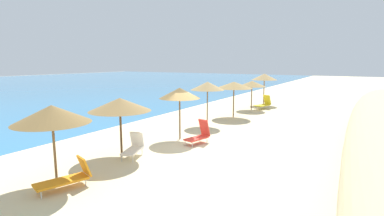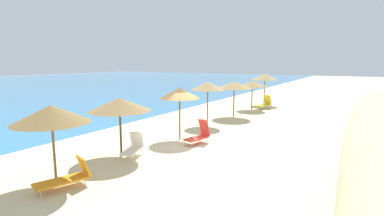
% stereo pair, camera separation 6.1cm
% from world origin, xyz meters
% --- Properties ---
extents(ground_plane, '(160.00, 160.00, 0.00)m').
position_xyz_m(ground_plane, '(0.00, 0.00, 0.00)').
color(ground_plane, beige).
extents(beach_umbrella_2, '(2.45, 2.45, 2.68)m').
position_xyz_m(beach_umbrella_2, '(-6.28, 1.62, 2.38)').
color(beach_umbrella_2, brown).
rests_on(beach_umbrella_2, ground_plane).
extents(beach_umbrella_3, '(2.62, 2.62, 2.55)m').
position_xyz_m(beach_umbrella_3, '(-2.98, 1.86, 2.27)').
color(beach_umbrella_3, brown).
rests_on(beach_umbrella_3, ground_plane).
extents(beach_umbrella_4, '(2.13, 2.13, 2.73)m').
position_xyz_m(beach_umbrella_4, '(0.75, 1.28, 2.44)').
color(beach_umbrella_4, brown).
rests_on(beach_umbrella_4, ground_plane).
extents(beach_umbrella_5, '(2.15, 2.15, 2.80)m').
position_xyz_m(beach_umbrella_5, '(4.56, 1.65, 2.53)').
color(beach_umbrella_5, brown).
rests_on(beach_umbrella_5, ground_plane).
extents(beach_umbrella_6, '(2.69, 2.69, 2.61)m').
position_xyz_m(beach_umbrella_6, '(8.06, 1.31, 2.36)').
color(beach_umbrella_6, brown).
rests_on(beach_umbrella_6, ground_plane).
extents(beach_umbrella_7, '(2.34, 2.34, 2.45)m').
position_xyz_m(beach_umbrella_7, '(12.01, 1.31, 2.20)').
color(beach_umbrella_7, brown).
rests_on(beach_umbrella_7, ground_plane).
extents(beach_umbrella_8, '(2.38, 2.38, 2.94)m').
position_xyz_m(beach_umbrella_8, '(15.39, 1.29, 2.64)').
color(beach_umbrella_8, brown).
rests_on(beach_umbrella_8, ground_plane).
extents(lounge_chair_0, '(1.49, 0.86, 1.19)m').
position_xyz_m(lounge_chair_0, '(0.53, -0.02, 0.46)').
color(lounge_chair_0, red).
rests_on(lounge_chair_0, ground_plane).
extents(lounge_chair_2, '(1.80, 1.12, 0.95)m').
position_xyz_m(lounge_chair_2, '(-6.27, 1.06, 0.37)').
color(lounge_chair_2, orange).
rests_on(lounge_chair_2, ground_plane).
extents(lounge_chair_3, '(1.43, 0.97, 1.02)m').
position_xyz_m(lounge_chair_3, '(-2.73, 1.39, 0.42)').
color(lounge_chair_3, white).
rests_on(lounge_chair_3, ground_plane).
extents(lounge_chair_4, '(1.77, 1.16, 1.19)m').
position_xyz_m(lounge_chair_4, '(12.91, 0.51, 0.47)').
color(lounge_chair_4, yellow).
rests_on(lounge_chair_4, ground_plane).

